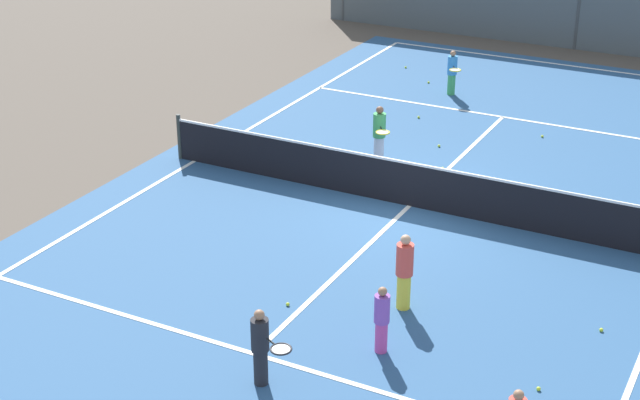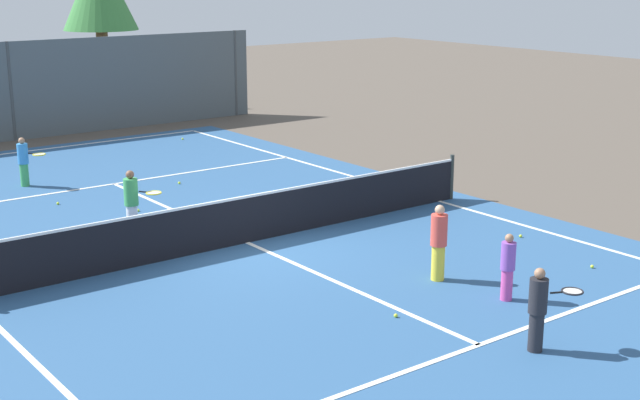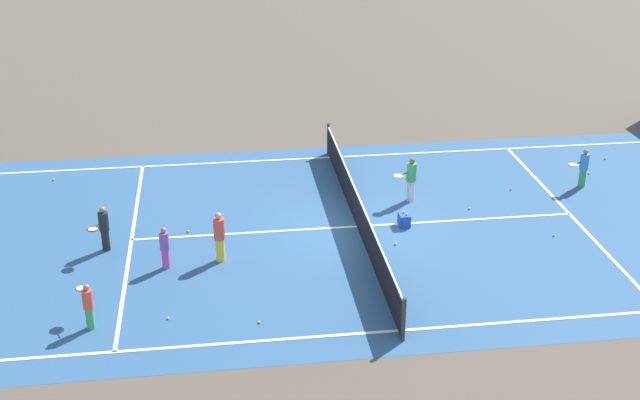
{
  "view_description": "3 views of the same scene",
  "coord_description": "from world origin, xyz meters",
  "px_view_note": "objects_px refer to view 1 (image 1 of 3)",
  "views": [
    {
      "loc": [
        6.99,
        -17.51,
        8.6
      ],
      "look_at": [
        -0.99,
        -2.22,
        0.82
      ],
      "focal_mm": 54.49,
      "sensor_mm": 36.0,
      "label": 1
    },
    {
      "loc": [
        -9.28,
        -14.67,
        5.45
      ],
      "look_at": [
        1.28,
        -0.79,
        0.87
      ],
      "focal_mm": 49.63,
      "sensor_mm": 36.0,
      "label": 2
    },
    {
      "loc": [
        21.62,
        -3.99,
        10.75
      ],
      "look_at": [
        0.78,
        -1.19,
        1.26
      ],
      "focal_mm": 47.64,
      "sensor_mm": 36.0,
      "label": 3
    }
  ],
  "objects_px": {
    "player_1": "(261,347)",
    "tennis_ball_9": "(288,304)",
    "player_5": "(404,271)",
    "tennis_ball_5": "(406,67)",
    "player_0": "(452,72)",
    "tennis_ball_6": "(601,330)",
    "tennis_ball_10": "(542,136)",
    "tennis_ball_1": "(429,82)",
    "player_2": "(379,134)",
    "ball_crate": "(438,177)",
    "tennis_ball_2": "(419,117)",
    "tennis_ball_7": "(320,145)",
    "player_4": "(382,319)",
    "tennis_ball_8": "(480,202)",
    "tennis_ball_11": "(439,146)",
    "tennis_ball_0": "(539,389)"
  },
  "relations": [
    {
      "from": "tennis_ball_7",
      "to": "tennis_ball_5",
      "type": "bearing_deg",
      "value": 96.15
    },
    {
      "from": "tennis_ball_5",
      "to": "tennis_ball_6",
      "type": "relative_size",
      "value": 1.0
    },
    {
      "from": "player_1",
      "to": "tennis_ball_10",
      "type": "distance_m",
      "value": 12.46
    },
    {
      "from": "tennis_ball_2",
      "to": "tennis_ball_11",
      "type": "xyz_separation_m",
      "value": [
        1.24,
        -1.73,
        0.0
      ]
    },
    {
      "from": "player_0",
      "to": "tennis_ball_0",
      "type": "distance_m",
      "value": 14.27
    },
    {
      "from": "tennis_ball_10",
      "to": "player_1",
      "type": "bearing_deg",
      "value": -93.79
    },
    {
      "from": "tennis_ball_11",
      "to": "tennis_ball_9",
      "type": "bearing_deg",
      "value": -86.94
    },
    {
      "from": "player_5",
      "to": "tennis_ball_0",
      "type": "xyz_separation_m",
      "value": [
        2.76,
        -1.3,
        -0.68
      ]
    },
    {
      "from": "player_1",
      "to": "tennis_ball_7",
      "type": "height_order",
      "value": "player_1"
    },
    {
      "from": "tennis_ball_0",
      "to": "player_4",
      "type": "bearing_deg",
      "value": -177.38
    },
    {
      "from": "tennis_ball_0",
      "to": "tennis_ball_5",
      "type": "relative_size",
      "value": 1.0
    },
    {
      "from": "ball_crate",
      "to": "tennis_ball_1",
      "type": "distance_m",
      "value": 7.54
    },
    {
      "from": "ball_crate",
      "to": "tennis_ball_0",
      "type": "distance_m",
      "value": 7.83
    },
    {
      "from": "player_0",
      "to": "tennis_ball_8",
      "type": "distance_m",
      "value": 7.48
    },
    {
      "from": "tennis_ball_2",
      "to": "tennis_ball_0",
      "type": "bearing_deg",
      "value": -59.33
    },
    {
      "from": "tennis_ball_10",
      "to": "tennis_ball_1",
      "type": "bearing_deg",
      "value": 145.53
    },
    {
      "from": "tennis_ball_7",
      "to": "tennis_ball_2",
      "type": "bearing_deg",
      "value": 66.22
    },
    {
      "from": "player_0",
      "to": "player_5",
      "type": "bearing_deg",
      "value": -73.38
    },
    {
      "from": "player_0",
      "to": "tennis_ball_2",
      "type": "relative_size",
      "value": 19.31
    },
    {
      "from": "tennis_ball_8",
      "to": "tennis_ball_9",
      "type": "relative_size",
      "value": 1.0
    },
    {
      "from": "tennis_ball_9",
      "to": "player_2",
      "type": "bearing_deg",
      "value": 101.19
    },
    {
      "from": "tennis_ball_0",
      "to": "tennis_ball_2",
      "type": "xyz_separation_m",
      "value": [
        -6.25,
        10.54,
        0.0
      ]
    },
    {
      "from": "player_0",
      "to": "tennis_ball_5",
      "type": "xyz_separation_m",
      "value": [
        -2.16,
        1.82,
        -0.63
      ]
    },
    {
      "from": "tennis_ball_7",
      "to": "player_4",
      "type": "bearing_deg",
      "value": -56.38
    },
    {
      "from": "ball_crate",
      "to": "tennis_ball_11",
      "type": "distance_m",
      "value": 2.35
    },
    {
      "from": "player_0",
      "to": "player_2",
      "type": "bearing_deg",
      "value": -86.86
    },
    {
      "from": "tennis_ball_11",
      "to": "tennis_ball_10",
      "type": "bearing_deg",
      "value": 41.57
    },
    {
      "from": "player_2",
      "to": "tennis_ball_10",
      "type": "xyz_separation_m",
      "value": [
        2.95,
        3.46,
        -0.69
      ]
    },
    {
      "from": "ball_crate",
      "to": "tennis_ball_5",
      "type": "height_order",
      "value": "ball_crate"
    },
    {
      "from": "player_2",
      "to": "tennis_ball_6",
      "type": "relative_size",
      "value": 21.11
    },
    {
      "from": "player_1",
      "to": "tennis_ball_8",
      "type": "xyz_separation_m",
      "value": [
        0.75,
        7.88,
        -0.64
      ]
    },
    {
      "from": "tennis_ball_5",
      "to": "tennis_ball_10",
      "type": "xyz_separation_m",
      "value": [
        5.43,
        -4.02,
        0.0
      ]
    },
    {
      "from": "tennis_ball_0",
      "to": "tennis_ball_10",
      "type": "height_order",
      "value": "same"
    },
    {
      "from": "tennis_ball_1",
      "to": "tennis_ball_8",
      "type": "height_order",
      "value": "same"
    },
    {
      "from": "player_0",
      "to": "tennis_ball_0",
      "type": "relative_size",
      "value": 19.31
    },
    {
      "from": "player_2",
      "to": "tennis_ball_5",
      "type": "height_order",
      "value": "player_2"
    },
    {
      "from": "player_0",
      "to": "tennis_ball_9",
      "type": "xyz_separation_m",
      "value": [
        1.65,
        -12.4,
        -0.63
      ]
    },
    {
      "from": "player_2",
      "to": "player_0",
      "type": "bearing_deg",
      "value": 93.14
    },
    {
      "from": "player_5",
      "to": "tennis_ball_5",
      "type": "height_order",
      "value": "player_5"
    },
    {
      "from": "player_5",
      "to": "ball_crate",
      "type": "distance_m",
      "value": 5.52
    },
    {
      "from": "ball_crate",
      "to": "tennis_ball_2",
      "type": "xyz_separation_m",
      "value": [
        -2.06,
        3.93,
        -0.15
      ]
    },
    {
      "from": "player_5",
      "to": "tennis_ball_7",
      "type": "height_order",
      "value": "player_5"
    },
    {
      "from": "player_1",
      "to": "tennis_ball_9",
      "type": "relative_size",
      "value": 19.47
    },
    {
      "from": "tennis_ball_9",
      "to": "tennis_ball_10",
      "type": "relative_size",
      "value": 1.0
    },
    {
      "from": "player_1",
      "to": "tennis_ball_6",
      "type": "height_order",
      "value": "player_1"
    },
    {
      "from": "tennis_ball_10",
      "to": "tennis_ball_6",
      "type": "bearing_deg",
      "value": -68.28
    },
    {
      "from": "ball_crate",
      "to": "tennis_ball_0",
      "type": "relative_size",
      "value": 6.47
    },
    {
      "from": "tennis_ball_6",
      "to": "tennis_ball_10",
      "type": "xyz_separation_m",
      "value": [
        -3.4,
        8.53,
        0.0
      ]
    },
    {
      "from": "tennis_ball_5",
      "to": "tennis_ball_0",
      "type": "bearing_deg",
      "value": -60.27
    },
    {
      "from": "tennis_ball_8",
      "to": "tennis_ball_10",
      "type": "height_order",
      "value": "same"
    }
  ]
}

